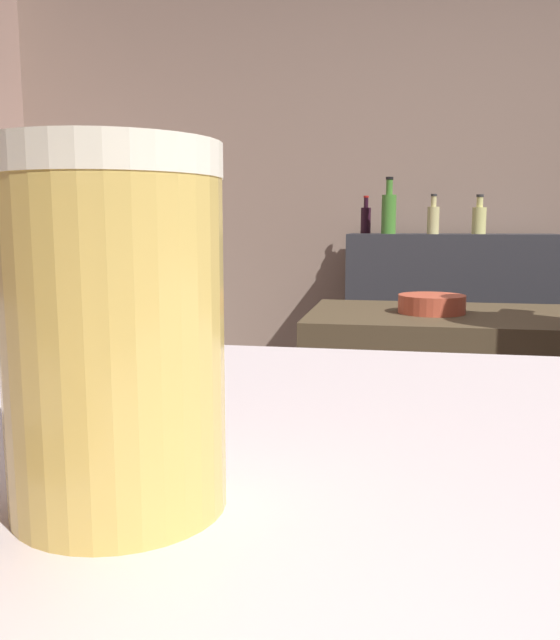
{
  "coord_description": "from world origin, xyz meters",
  "views": [
    {
      "loc": [
        -0.41,
        -1.35,
        1.19
      ],
      "look_at": [
        -0.52,
        -0.75,
        1.1
      ],
      "focal_mm": 36.5,
      "sensor_mm": 36.0,
      "label": 1
    }
  ],
  "objects": [
    {
      "name": "wall_back",
      "position": [
        0.0,
        2.2,
        1.35
      ],
      "size": [
        5.2,
        0.1,
        2.7
      ],
      "primitive_type": "cube",
      "color": "gray",
      "rests_on": "ground"
    },
    {
      "name": "back_shelf",
      "position": [
        -0.17,
        1.92,
        0.57
      ],
      "size": [
        0.99,
        0.36,
        1.14
      ],
      "primitive_type": "cube",
      "color": "#303137",
      "rests_on": "ground"
    },
    {
      "name": "mini_fridge",
      "position": [
        -2.03,
        1.75,
        0.56
      ],
      "size": [
        0.65,
        0.58,
        1.11
      ],
      "color": "white",
      "rests_on": "ground"
    },
    {
      "name": "mixing_bowl",
      "position": [
        -0.31,
        0.74,
        0.94
      ],
      "size": [
        0.21,
        0.21,
        0.06
      ],
      "primitive_type": "cylinder",
      "color": "#C24F36",
      "rests_on": "prep_counter"
    },
    {
      "name": "pint_glass_far",
      "position": [
        -0.52,
        -1.12,
        1.15
      ],
      "size": [
        0.08,
        0.08,
        0.14
      ],
      "color": "#DAB95A",
      "rests_on": "bar_counter"
    },
    {
      "name": "bottle_vinegar",
      "position": [
        -0.27,
        1.83,
        1.22
      ],
      "size": [
        0.06,
        0.06,
        0.19
      ],
      "color": "#D0C782",
      "rests_on": "back_shelf"
    },
    {
      "name": "bottle_hot_sauce",
      "position": [
        -0.59,
        1.99,
        1.22
      ],
      "size": [
        0.05,
        0.05,
        0.19
      ],
      "color": "black",
      "rests_on": "back_shelf"
    },
    {
      "name": "bottle_olive_oil",
      "position": [
        -0.48,
        1.87,
        1.25
      ],
      "size": [
        0.07,
        0.07,
        0.27
      ],
      "color": "#43822E",
      "rests_on": "back_shelf"
    },
    {
      "name": "bottle_soy",
      "position": [
        -0.05,
        1.89,
        1.22
      ],
      "size": [
        0.07,
        0.07,
        0.19
      ],
      "color": "#D2CF7B",
      "rests_on": "back_shelf"
    }
  ]
}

